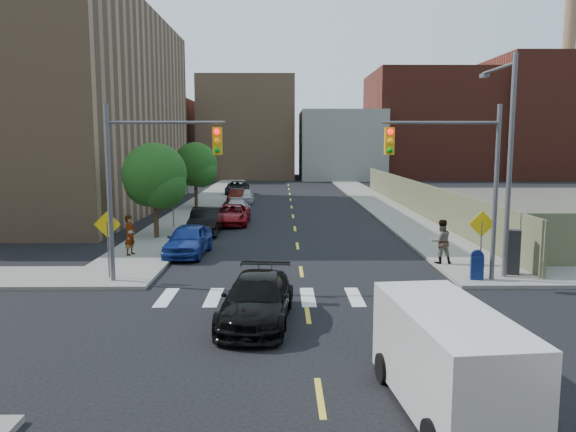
{
  "coord_description": "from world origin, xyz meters",
  "views": [
    {
      "loc": [
        -0.83,
        -15.67,
        5.59
      ],
      "look_at": [
        -0.54,
        11.22,
        2.0
      ],
      "focal_mm": 35.0,
      "sensor_mm": 36.0,
      "label": 1
    }
  ],
  "objects_px": {
    "parked_car_maroon": "(237,196)",
    "cargo_van": "(445,355)",
    "parked_car_white": "(245,196)",
    "black_sedan": "(257,300)",
    "parked_car_blue": "(188,240)",
    "mailbox": "(477,265)",
    "payphone": "(513,252)",
    "parked_car_red": "(232,215)",
    "parked_car_black": "(206,221)",
    "pedestrian_west": "(130,235)",
    "pedestrian_east": "(441,241)",
    "parked_car_grey": "(237,188)",
    "parked_car_silver": "(237,208)"
  },
  "relations": [
    {
      "from": "cargo_van",
      "to": "payphone",
      "type": "relative_size",
      "value": 2.7
    },
    {
      "from": "parked_car_grey",
      "to": "mailbox",
      "type": "distance_m",
      "value": 38.88
    },
    {
      "from": "black_sedan",
      "to": "cargo_van",
      "type": "height_order",
      "value": "cargo_van"
    },
    {
      "from": "parked_car_white",
      "to": "black_sedan",
      "type": "distance_m",
      "value": 34.06
    },
    {
      "from": "parked_car_maroon",
      "to": "payphone",
      "type": "xyz_separation_m",
      "value": [
        13.56,
        -28.02,
        0.44
      ]
    },
    {
      "from": "parked_car_maroon",
      "to": "cargo_van",
      "type": "height_order",
      "value": "cargo_van"
    },
    {
      "from": "parked_car_grey",
      "to": "black_sedan",
      "type": "height_order",
      "value": "black_sedan"
    },
    {
      "from": "parked_car_red",
      "to": "parked_car_white",
      "type": "height_order",
      "value": "parked_car_red"
    },
    {
      "from": "parked_car_red",
      "to": "parked_car_grey",
      "type": "relative_size",
      "value": 0.94
    },
    {
      "from": "parked_car_black",
      "to": "cargo_van",
      "type": "relative_size",
      "value": 0.96
    },
    {
      "from": "payphone",
      "to": "parked_car_red",
      "type": "bearing_deg",
      "value": 150.85
    },
    {
      "from": "parked_car_grey",
      "to": "pedestrian_west",
      "type": "height_order",
      "value": "pedestrian_west"
    },
    {
      "from": "parked_car_silver",
      "to": "pedestrian_west",
      "type": "xyz_separation_m",
      "value": [
        -3.94,
        -14.89,
        0.47
      ]
    },
    {
      "from": "parked_car_silver",
      "to": "black_sedan",
      "type": "bearing_deg",
      "value": -82.98
    },
    {
      "from": "parked_car_black",
      "to": "pedestrian_west",
      "type": "bearing_deg",
      "value": -111.15
    },
    {
      "from": "parked_car_blue",
      "to": "parked_car_maroon",
      "type": "xyz_separation_m",
      "value": [
        0.56,
        23.28,
        -0.14
      ]
    },
    {
      "from": "parked_car_maroon",
      "to": "mailbox",
      "type": "xyz_separation_m",
      "value": [
        11.79,
        -28.87,
        0.1
      ]
    },
    {
      "from": "payphone",
      "to": "pedestrian_east",
      "type": "relative_size",
      "value": 0.94
    },
    {
      "from": "black_sedan",
      "to": "parked_car_blue",
      "type": "bearing_deg",
      "value": 115.13
    },
    {
      "from": "parked_car_maroon",
      "to": "cargo_van",
      "type": "xyz_separation_m",
      "value": [
        7.46,
        -39.38,
        0.53
      ]
    },
    {
      "from": "mailbox",
      "to": "pedestrian_east",
      "type": "distance_m",
      "value": 3.07
    },
    {
      "from": "parked_car_silver",
      "to": "mailbox",
      "type": "distance_m",
      "value": 22.78
    },
    {
      "from": "parked_car_maroon",
      "to": "parked_car_grey",
      "type": "height_order",
      "value": "parked_car_grey"
    },
    {
      "from": "parked_car_silver",
      "to": "pedestrian_east",
      "type": "distance_m",
      "value": 19.91
    },
    {
      "from": "parked_car_black",
      "to": "parked_car_maroon",
      "type": "height_order",
      "value": "parked_car_black"
    },
    {
      "from": "parked_car_blue",
      "to": "pedestrian_east",
      "type": "bearing_deg",
      "value": -8.67
    },
    {
      "from": "pedestrian_east",
      "to": "parked_car_maroon",
      "type": "bearing_deg",
      "value": -71.02
    },
    {
      "from": "parked_car_grey",
      "to": "payphone",
      "type": "distance_m",
      "value": 38.69
    },
    {
      "from": "parked_car_blue",
      "to": "cargo_van",
      "type": "height_order",
      "value": "cargo_van"
    },
    {
      "from": "mailbox",
      "to": "payphone",
      "type": "distance_m",
      "value": 1.99
    },
    {
      "from": "parked_car_blue",
      "to": "parked_car_black",
      "type": "distance_m",
      "value": 6.4
    },
    {
      "from": "parked_car_red",
      "to": "cargo_van",
      "type": "distance_m",
      "value": 27.23
    },
    {
      "from": "parked_car_blue",
      "to": "black_sedan",
      "type": "height_order",
      "value": "parked_car_blue"
    },
    {
      "from": "parked_car_black",
      "to": "parked_car_blue",
      "type": "bearing_deg",
      "value": -90.09
    },
    {
      "from": "parked_car_black",
      "to": "parked_car_white",
      "type": "height_order",
      "value": "parked_car_black"
    },
    {
      "from": "parked_car_maroon",
      "to": "pedestrian_east",
      "type": "bearing_deg",
      "value": -62.72
    },
    {
      "from": "pedestrian_west",
      "to": "pedestrian_east",
      "type": "distance_m",
      "value": 14.58
    },
    {
      "from": "parked_car_black",
      "to": "parked_car_maroon",
      "type": "bearing_deg",
      "value": 87.99
    },
    {
      "from": "parked_car_maroon",
      "to": "black_sedan",
      "type": "distance_m",
      "value": 33.85
    },
    {
      "from": "mailbox",
      "to": "parked_car_black",
      "type": "bearing_deg",
      "value": 148.22
    },
    {
      "from": "parked_car_grey",
      "to": "pedestrian_west",
      "type": "xyz_separation_m",
      "value": [
        -2.64,
        -31.85,
        0.39
      ]
    },
    {
      "from": "parked_car_silver",
      "to": "parked_car_grey",
      "type": "relative_size",
      "value": 0.85
    },
    {
      "from": "parked_car_grey",
      "to": "pedestrian_east",
      "type": "distance_m",
      "value": 35.87
    },
    {
      "from": "black_sedan",
      "to": "parked_car_maroon",
      "type": "bearing_deg",
      "value": 100.46
    },
    {
      "from": "parked_car_blue",
      "to": "pedestrian_west",
      "type": "xyz_separation_m",
      "value": [
        -2.69,
        -0.59,
        0.34
      ]
    },
    {
      "from": "parked_car_black",
      "to": "black_sedan",
      "type": "xyz_separation_m",
      "value": [
        3.84,
        -16.81,
        -0.06
      ]
    },
    {
      "from": "cargo_van",
      "to": "mailbox",
      "type": "xyz_separation_m",
      "value": [
        4.33,
        10.51,
        -0.43
      ]
    },
    {
      "from": "mailbox",
      "to": "payphone",
      "type": "relative_size",
      "value": 0.64
    },
    {
      "from": "cargo_van",
      "to": "pedestrian_west",
      "type": "xyz_separation_m",
      "value": [
        -10.71,
        15.5,
        -0.05
      ]
    },
    {
      "from": "parked_car_silver",
      "to": "pedestrian_west",
      "type": "relative_size",
      "value": 2.3
    }
  ]
}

